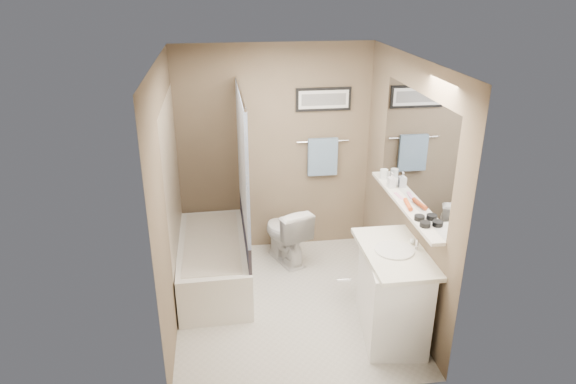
{
  "coord_description": "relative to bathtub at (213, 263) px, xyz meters",
  "views": [
    {
      "loc": [
        -0.63,
        -4.28,
        3.03
      ],
      "look_at": [
        0.0,
        0.15,
        1.15
      ],
      "focal_mm": 32.0,
      "sensor_mm": 36.0,
      "label": 1
    }
  ],
  "objects": [
    {
      "name": "candle_bowl_far",
      "position": [
        1.79,
        -1.01,
        0.89
      ],
      "size": [
        0.09,
        0.09,
        0.04
      ],
      "primitive_type": "cylinder",
      "color": "black",
      "rests_on": "shelf"
    },
    {
      "name": "soap_bottle",
      "position": [
        1.79,
        -0.27,
        0.94
      ],
      "size": [
        0.07,
        0.08,
        0.15
      ],
      "primitive_type": "imported",
      "rotation": [
        0.0,
        0.0,
        0.06
      ],
      "color": "#999999",
      "rests_on": "shelf"
    },
    {
      "name": "countertop",
      "position": [
        1.59,
        -1.03,
        0.57
      ],
      "size": [
        0.54,
        0.96,
        0.04
      ],
      "primitive_type": "cube",
      "color": "silver",
      "rests_on": "vanity"
    },
    {
      "name": "pink_comb",
      "position": [
        1.79,
        -0.5,
        0.87
      ],
      "size": [
        0.05,
        0.16,
        0.01
      ],
      "primitive_type": "cube",
      "rotation": [
        0.0,
        0.0,
        0.12
      ],
      "color": "pink",
      "rests_on": "shelf"
    },
    {
      "name": "towel",
      "position": [
        1.3,
        0.72,
        0.87
      ],
      "size": [
        0.34,
        0.05,
        0.44
      ],
      "primitive_type": "cube",
      "color": "#96BBDA",
      "rests_on": "towel_bar"
    },
    {
      "name": "curtain_upper",
      "position": [
        0.35,
        0.02,
        1.15
      ],
      "size": [
        0.03,
        1.45,
        1.28
      ],
      "primitive_type": "cube",
      "color": "white",
      "rests_on": "curtain_rod"
    },
    {
      "name": "ceiling",
      "position": [
        0.75,
        -0.48,
        2.13
      ],
      "size": [
        2.2,
        2.5,
        0.04
      ],
      "primitive_type": "cube",
      "color": "white",
      "rests_on": "wall_back"
    },
    {
      "name": "tub_rim",
      "position": [
        -0.0,
        0.0,
        0.25
      ],
      "size": [
        0.56,
        1.36,
        0.02
      ],
      "primitive_type": "cube",
      "color": "silver",
      "rests_on": "bathtub"
    },
    {
      "name": "toilet",
      "position": [
        0.82,
        0.38,
        0.09
      ],
      "size": [
        0.59,
        0.76,
        0.68
      ],
      "primitive_type": "imported",
      "rotation": [
        0.0,
        0.0,
        3.51
      ],
      "color": "white",
      "rests_on": "ground"
    },
    {
      "name": "faucet_knob",
      "position": [
        1.78,
        -0.93,
        0.62
      ],
      "size": [
        0.05,
        0.05,
        0.05
      ],
      "primitive_type": "sphere",
      "color": "white",
      "rests_on": "countertop"
    },
    {
      "name": "art_image",
      "position": [
        1.3,
        0.74,
        1.53
      ],
      "size": [
        0.5,
        0.0,
        0.13
      ],
      "primitive_type": "cube",
      "color": "#595959",
      "rests_on": "art_mat"
    },
    {
      "name": "faucet_spout",
      "position": [
        1.78,
        -1.03,
        0.64
      ],
      "size": [
        0.02,
        0.02,
        0.1
      ],
      "primitive_type": "cylinder",
      "color": "silver",
      "rests_on": "countertop"
    },
    {
      "name": "curtain_rod",
      "position": [
        0.35,
        0.02,
        1.8
      ],
      "size": [
        0.02,
        1.55,
        0.02
      ],
      "primitive_type": "cylinder",
      "rotation": [
        1.57,
        0.0,
        0.0
      ],
      "color": "silver",
      "rests_on": "wall_left"
    },
    {
      "name": "shelf",
      "position": [
        1.79,
        -0.63,
        0.85
      ],
      "size": [
        0.12,
        1.6,
        0.03
      ],
      "primitive_type": "cube",
      "color": "silver",
      "rests_on": "wall_right"
    },
    {
      "name": "sink_basin",
      "position": [
        1.58,
        -1.03,
        0.6
      ],
      "size": [
        0.34,
        0.34,
        0.01
      ],
      "primitive_type": "cylinder",
      "color": "silver",
      "rests_on": "countertop"
    },
    {
      "name": "bathtub",
      "position": [
        0.0,
        0.0,
        0.0
      ],
      "size": [
        0.73,
        1.52,
        0.5
      ],
      "primitive_type": "cube",
      "rotation": [
        0.0,
        0.0,
        0.02
      ],
      "color": "white",
      "rests_on": "ground"
    },
    {
      "name": "candle_bowl_near",
      "position": [
        1.79,
        -1.14,
        0.89
      ],
      "size": [
        0.09,
        0.09,
        0.04
      ],
      "primitive_type": "cylinder",
      "color": "black",
      "rests_on": "shelf"
    },
    {
      "name": "curtain_lower",
      "position": [
        0.35,
        0.02,
        0.33
      ],
      "size": [
        0.03,
        1.45,
        0.36
      ],
      "primitive_type": "cube",
      "color": "#222640",
      "rests_on": "curtain_rod"
    },
    {
      "name": "art_mat",
      "position": [
        1.3,
        0.74,
        1.53
      ],
      "size": [
        0.56,
        0.0,
        0.2
      ],
      "primitive_type": "cube",
      "color": "white",
      "rests_on": "art_frame"
    },
    {
      "name": "tile_surround",
      "position": [
        -0.34,
        0.02,
        0.75
      ],
      "size": [
        0.02,
        1.55,
        2.0
      ],
      "primitive_type": "cube",
      "color": "#BCA98E",
      "rests_on": "wall_left"
    },
    {
      "name": "hair_brush_front",
      "position": [
        1.79,
        -0.73,
        0.89
      ],
      "size": [
        0.07,
        0.22,
        0.04
      ],
      "primitive_type": "cylinder",
      "rotation": [
        1.57,
        0.0,
        -0.13
      ],
      "color": "#CB4B1C",
      "rests_on": "shelf"
    },
    {
      "name": "door_handle",
      "position": [
        0.97,
        -1.67,
        0.75
      ],
      "size": [
        0.1,
        0.02,
        0.02
      ],
      "primitive_type": "cylinder",
      "rotation": [
        0.0,
        1.57,
        0.0
      ],
      "color": "silver",
      "rests_on": "door"
    },
    {
      "name": "mirror",
      "position": [
        1.84,
        -0.63,
        1.37
      ],
      "size": [
        0.02,
        1.6,
        1.0
      ],
      "primitive_type": "cube",
      "color": "silver",
      "rests_on": "wall_right"
    },
    {
      "name": "door",
      "position": [
        1.3,
        -1.72,
        0.75
      ],
      "size": [
        0.8,
        0.02,
        2.0
      ],
      "primitive_type": "cube",
      "color": "silver",
      "rests_on": "wall_front"
    },
    {
      "name": "wall_front",
      "position": [
        0.75,
        -1.71,
        0.95
      ],
      "size": [
        2.2,
        0.04,
        2.4
      ],
      "primitive_type": "cube",
      "color": "brown",
      "rests_on": "ground"
    },
    {
      "name": "vanity",
      "position": [
        1.6,
        -1.03,
        0.15
      ],
      "size": [
        0.62,
        0.96,
        0.8
      ],
      "primitive_type": "cube",
      "rotation": [
        0.0,
        0.0,
        -0.14
      ],
      "color": "white",
      "rests_on": "ground"
    },
    {
      "name": "wall_back",
      "position": [
        0.75,
        0.75,
        0.95
      ],
      "size": [
        2.2,
        0.04,
        2.4
      ],
      "primitive_type": "cube",
      "color": "brown",
      "rests_on": "ground"
    },
    {
      "name": "glass_jar",
      "position": [
        1.79,
        -0.03,
        0.92
      ],
      "size": [
        0.08,
        0.08,
        0.1
      ],
      "primitive_type": "cylinder",
      "color": "silver",
      "rests_on": "shelf"
    },
    {
      "name": "art_frame",
      "position": [
        1.3,
        0.75,
        1.53
      ],
      "size": [
        0.62,
        0.02,
        0.26
      ],
      "primitive_type": "cube",
      "color": "black",
      "rests_on": "wall_back"
    },
    {
      "name": "wall_left",
      "position": [
        -0.33,
        -0.48,
        0.95
      ],
      "size": [
        0.04,
        2.5,
        2.4
      ],
      "primitive_type": "cube",
      "color": "brown",
      "rests_on": "ground"
    },
    {
      "name": "ground",
      "position": [
        0.75,
        -0.48,
        -0.25
      ],
      "size": [
        2.5,
        2.5,
        0.0
      ],
      "primitive_type": "plane",
      "color": "beige",
      "rests_on": "ground"
    },
    {
      "name": "wall_right",
      "position": [
        1.83,
        -0.48,
        0.95
      ],
      "size": [
        0.04,
        2.5,
        2.4
      ],
      "primitive_type": "cube",
      "color": "brown",
      "rests_on": "ground"
    },
    {
      "name": "towel_bar",
      "position": [
        1.3,
        0.74,
        1.05
      ],
      "size": [
        0.6,
        0.02,
        0.02
      ],
      "primitive_type": "cylinder",
      "rotation": [
        0.0,
        1.57,
        0.0
      ],
      "color": "silver",
      "rests_on": "wall_back"
    }
  ]
}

